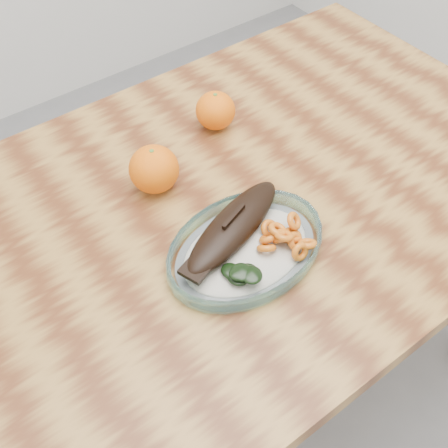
% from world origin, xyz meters
% --- Properties ---
extents(ground, '(3.00, 3.00, 0.00)m').
position_xyz_m(ground, '(0.00, 0.00, 0.00)').
color(ground, slate).
rests_on(ground, ground).
extents(dining_table, '(1.20, 0.80, 0.75)m').
position_xyz_m(dining_table, '(0.00, 0.00, 0.65)').
color(dining_table, '#5B2D15').
rests_on(dining_table, ground).
extents(plated_meal, '(0.52, 0.52, 0.08)m').
position_xyz_m(plated_meal, '(-0.11, -0.12, 0.77)').
color(plated_meal, white).
rests_on(plated_meal, dining_table).
extents(orange_left, '(0.09, 0.09, 0.09)m').
position_xyz_m(orange_left, '(-0.15, 0.10, 0.80)').
color(orange_left, '#FF4005').
rests_on(orange_left, dining_table).
extents(orange_right, '(0.08, 0.08, 0.08)m').
position_xyz_m(orange_right, '(0.04, 0.18, 0.79)').
color(orange_right, '#FF4005').
rests_on(orange_right, dining_table).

